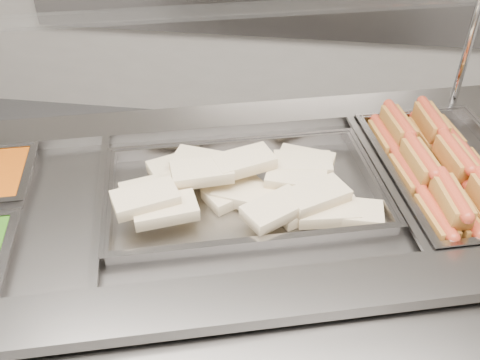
# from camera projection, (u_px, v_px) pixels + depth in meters

# --- Properties ---
(steam_counter) EXTENTS (2.21, 1.43, 0.98)m
(steam_counter) POSITION_uv_depth(u_px,v_px,m) (224.00, 303.00, 1.78)
(steam_counter) COLOR slate
(steam_counter) RESTS_ON ground
(sneeze_guard) EXTENTS (1.81, 0.80, 0.48)m
(sneeze_guard) POSITION_uv_depth(u_px,v_px,m) (207.00, 17.00, 1.41)
(sneeze_guard) COLOR silver
(sneeze_guard) RESTS_ON steam_counter
(pan_hotdogs) EXTENTS (0.52, 0.68, 0.11)m
(pan_hotdogs) POSITION_uv_depth(u_px,v_px,m) (449.00, 180.00, 1.58)
(pan_hotdogs) COLOR gray
(pan_hotdogs) RESTS_ON steam_counter
(pan_wraps) EXTENTS (0.83, 0.62, 0.08)m
(pan_wraps) POSITION_uv_depth(u_px,v_px,m) (244.00, 195.00, 1.50)
(pan_wraps) COLOR gray
(pan_wraps) RESTS_ON steam_counter
(hotdogs_in_buns) EXTENTS (0.46, 0.60, 0.13)m
(hotdogs_in_buns) POSITION_uv_depth(u_px,v_px,m) (449.00, 170.00, 1.53)
(hotdogs_in_buns) COLOR #91571E
(hotdogs_in_buns) RESTS_ON pan_hotdogs
(tortilla_wraps) EXTENTS (0.72, 0.44, 0.11)m
(tortilla_wraps) POSITION_uv_depth(u_px,v_px,m) (250.00, 187.00, 1.45)
(tortilla_wraps) COLOR #CCB188
(tortilla_wraps) RESTS_ON pan_wraps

